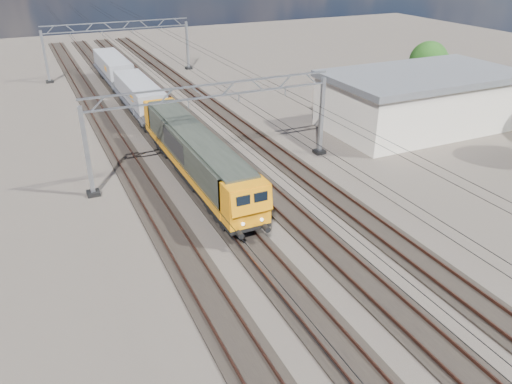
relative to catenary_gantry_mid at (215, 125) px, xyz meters
name	(u,v)px	position (x,y,z in m)	size (l,w,h in m)	color
ground	(236,193)	(0.00, -4.00, -3.91)	(160.00, 160.00, 0.00)	#29231E
track_outer_west	(156,208)	(-6.00, -4.00, -3.83)	(2.60, 140.00, 0.30)	black
track_loco	(211,197)	(-2.00, -4.00, -3.83)	(2.60, 140.00, 0.30)	black
track_inner_east	(261,187)	(2.00, -4.00, -3.83)	(2.60, 140.00, 0.30)	black
track_outer_east	(308,177)	(6.00, -4.00, -3.83)	(2.60, 140.00, 0.30)	black
catenary_gantry_mid	(215,125)	(0.00, 0.00, 0.00)	(19.90, 0.90, 7.11)	#979DA5
catenary_gantry_far	(120,46)	(0.00, 36.00, 0.00)	(19.90, 0.90, 7.11)	#979DA5
overhead_wires	(196,89)	(0.00, 4.00, 1.84)	(12.03, 140.00, 0.53)	black
locomotive	(195,153)	(-2.00, -0.95, -1.58)	(2.76, 21.10, 3.62)	black
hopper_wagon_lead	(140,96)	(-2.00, 16.75, -1.67)	(3.38, 13.00, 3.25)	black
hopper_wagon_mid	(113,68)	(-2.00, 30.95, -1.67)	(3.38, 13.00, 3.25)	black
industrial_shed	(420,100)	(22.00, 2.00, -1.18)	(18.60, 10.60, 5.40)	silver
tree_far	(432,62)	(30.32, 9.79, 0.20)	(4.89, 4.49, 6.46)	#382519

